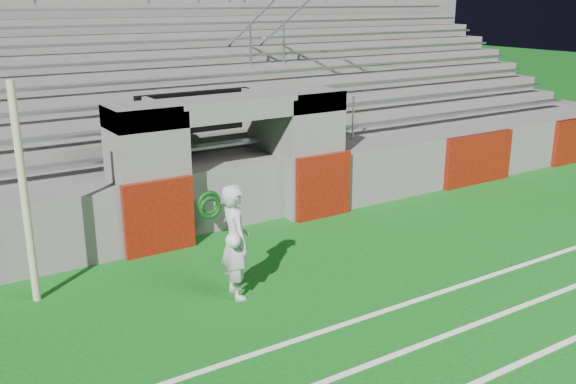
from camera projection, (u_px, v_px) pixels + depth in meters
ground at (339, 288)px, 10.18m from camera, size 90.00×90.00×0.00m
field_post at (24, 195)px, 9.29m from camera, size 0.12×0.12×3.34m
stadium_structure at (149, 119)px, 16.16m from camera, size 26.00×8.48×5.42m
goalkeeper_with_ball at (235, 241)px, 9.66m from camera, size 0.56×0.76×1.79m
hose_coil at (209, 205)px, 11.90m from camera, size 0.48×0.14×0.54m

